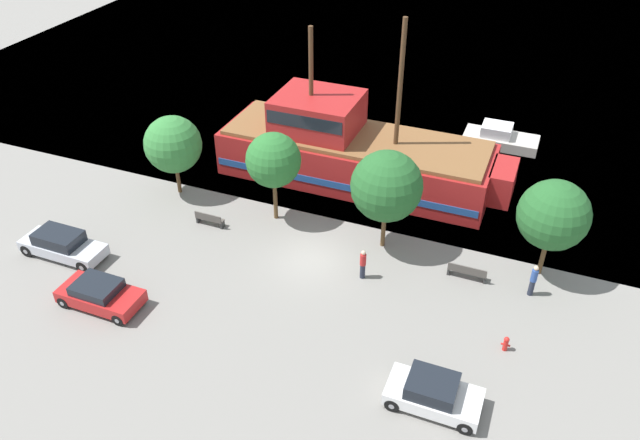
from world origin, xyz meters
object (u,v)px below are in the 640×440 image
(bench_promenade_east, at_px, (209,219))
(moored_boat_dockside, at_px, (500,138))
(fire_hydrant, at_px, (506,343))
(pedestrian_walking_near, at_px, (533,280))
(parked_car_curb_front, at_px, (62,245))
(pedestrian_walking_far, at_px, (363,264))
(bench_promenade_west, at_px, (467,272))
(pirate_ship, at_px, (352,151))
(parked_car_curb_mid, at_px, (433,393))
(parked_car_curb_rear, at_px, (100,294))

(bench_promenade_east, bearing_deg, moored_boat_dockside, 49.16)
(moored_boat_dockside, relative_size, fire_hydrant, 6.63)
(pedestrian_walking_near, bearing_deg, parked_car_curb_front, -165.50)
(fire_hydrant, bearing_deg, pedestrian_walking_far, 162.50)
(bench_promenade_west, bearing_deg, moored_boat_dockside, 92.52)
(pirate_ship, distance_m, parked_car_curb_mid, 18.23)
(moored_boat_dockside, xyz_separation_m, bench_promenade_west, (0.68, -15.36, -0.10))
(parked_car_curb_mid, bearing_deg, parked_car_curb_rear, -179.73)
(parked_car_curb_front, distance_m, pedestrian_walking_far, 16.06)
(parked_car_curb_front, relative_size, pedestrian_walking_near, 2.61)
(parked_car_curb_mid, bearing_deg, fire_hydrant, 60.95)
(parked_car_curb_front, bearing_deg, pirate_ship, 49.10)
(parked_car_curb_mid, bearing_deg, pedestrian_walking_far, 128.39)
(parked_car_curb_front, height_order, pedestrian_walking_near, pedestrian_walking_near)
(pirate_ship, bearing_deg, pedestrian_walking_near, -31.14)
(bench_promenade_west, distance_m, pedestrian_walking_far, 5.36)
(parked_car_curb_mid, relative_size, parked_car_curb_rear, 0.94)
(moored_boat_dockside, bearing_deg, parked_car_curb_mid, -87.82)
(moored_boat_dockside, height_order, parked_car_curb_front, parked_car_curb_front)
(pirate_ship, bearing_deg, moored_boat_dockside, 44.70)
(bench_promenade_east, height_order, pedestrian_walking_far, pedestrian_walking_far)
(pirate_ship, height_order, moored_boat_dockside, pirate_ship)
(parked_car_curb_front, bearing_deg, bench_promenade_west, 16.74)
(parked_car_curb_mid, xyz_separation_m, bench_promenade_west, (-0.23, 8.50, -0.25))
(pirate_ship, distance_m, moored_boat_dockside, 11.60)
(moored_boat_dockside, distance_m, pedestrian_walking_near, 15.87)
(parked_car_curb_mid, relative_size, pedestrian_walking_near, 2.13)
(moored_boat_dockside, bearing_deg, pedestrian_walking_far, -104.04)
(fire_hydrant, bearing_deg, moored_boat_dockside, 99.37)
(parked_car_curb_rear, distance_m, fire_hydrant, 19.20)
(pedestrian_walking_near, bearing_deg, pedestrian_walking_far, -167.13)
(parked_car_curb_mid, bearing_deg, moored_boat_dockside, 92.18)
(pirate_ship, xyz_separation_m, moored_boat_dockside, (8.19, 8.10, -1.39))
(parked_car_curb_rear, height_order, bench_promenade_west, parked_car_curb_rear)
(moored_boat_dockside, xyz_separation_m, parked_car_curb_rear, (-15.47, -23.93, 0.11))
(pedestrian_walking_near, bearing_deg, bench_promenade_east, -177.59)
(fire_hydrant, xyz_separation_m, bench_promenade_west, (-2.57, 4.29, 0.04))
(parked_car_curb_mid, distance_m, bench_promenade_west, 8.50)
(parked_car_curb_front, distance_m, bench_promenade_west, 21.39)
(parked_car_curb_front, xyz_separation_m, bench_promenade_west, (20.48, 6.16, -0.29))
(parked_car_curb_mid, distance_m, pedestrian_walking_far, 8.41)
(parked_car_curb_front, height_order, pedestrian_walking_far, pedestrian_walking_far)
(parked_car_curb_rear, xyz_separation_m, pedestrian_walking_near, (19.34, 8.54, 0.26))
(moored_boat_dockside, xyz_separation_m, parked_car_curb_front, (-19.81, -21.52, 0.19))
(parked_car_curb_rear, relative_size, fire_hydrant, 5.33)
(bench_promenade_west, relative_size, pedestrian_walking_far, 1.15)
(moored_boat_dockside, relative_size, pedestrian_walking_near, 2.82)
(pedestrian_walking_far, bearing_deg, bench_promenade_east, 173.38)
(pedestrian_walking_far, bearing_deg, fire_hydrant, -17.50)
(parked_car_curb_rear, distance_m, pedestrian_walking_far, 13.00)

